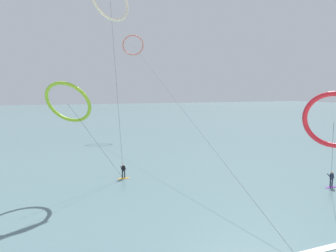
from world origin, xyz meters
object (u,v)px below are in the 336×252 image
(surfer_amber, at_px, (123,172))
(kite_coral, at_px, (133,45))
(kite_ivory, at_px, (110,0))
(kite_lime, at_px, (68,103))
(kite_crimson, at_px, (334,120))
(surfer_violet, at_px, (331,180))

(surfer_amber, xyz_separation_m, kite_coral, (8.00, 31.80, 19.37))
(kite_ivory, height_order, kite_coral, kite_coral)
(kite_coral, bearing_deg, kite_ivory, -89.20)
(kite_lime, height_order, kite_coral, kite_coral)
(kite_lime, bearing_deg, kite_crimson, 164.92)
(kite_ivory, relative_size, kite_coral, 0.43)
(kite_lime, distance_m, kite_coral, 38.41)
(kite_ivory, distance_m, kite_crimson, 24.83)
(surfer_violet, relative_size, surfer_amber, 1.00)
(kite_crimson, bearing_deg, kite_lime, 16.88)
(surfer_violet, relative_size, kite_lime, 0.16)
(kite_ivory, xyz_separation_m, kite_lime, (-4.72, -3.95, -10.96))
(kite_ivory, relative_size, kite_crimson, 1.99)
(surfer_amber, bearing_deg, kite_coral, -112.84)
(kite_ivory, height_order, kite_lime, kite_ivory)
(surfer_violet, relative_size, kite_crimson, 0.15)
(kite_ivory, bearing_deg, surfer_amber, -92.65)
(kite_ivory, height_order, kite_crimson, kite_ivory)
(kite_ivory, distance_m, kite_coral, 31.44)
(surfer_violet, bearing_deg, kite_crimson, 34.58)
(kite_crimson, bearing_deg, surfer_amber, 1.01)
(surfer_amber, xyz_separation_m, kite_lime, (-5.47, -2.35, 8.05))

